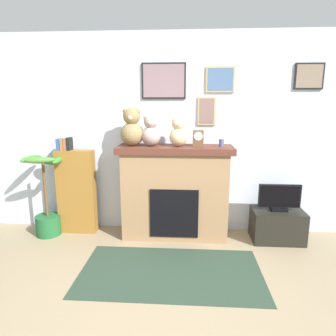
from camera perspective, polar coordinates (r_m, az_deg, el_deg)
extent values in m
plane|color=gray|center=(2.65, -3.13, -28.16)|extent=(12.00, 12.00, 0.00)
cube|color=silver|center=(4.03, 0.09, 6.31)|extent=(5.20, 0.12, 2.60)
cube|color=black|center=(3.95, -0.82, 16.23)|extent=(0.56, 0.02, 0.44)
cube|color=gray|center=(3.94, -0.83, 16.24)|extent=(0.52, 0.00, 0.40)
cube|color=tan|center=(3.93, 7.37, 10.68)|extent=(0.23, 0.02, 0.36)
cube|color=#795D57|center=(3.92, 7.37, 10.68)|extent=(0.19, 0.00, 0.32)
cube|color=tan|center=(3.96, 9.94, 16.27)|extent=(0.36, 0.02, 0.31)
cube|color=#46648E|center=(3.95, 9.95, 16.28)|extent=(0.32, 0.00, 0.27)
cube|color=black|center=(4.20, 25.27, 15.51)|extent=(0.35, 0.02, 0.32)
cube|color=#806E5B|center=(4.19, 25.33, 15.52)|extent=(0.31, 0.00, 0.28)
cube|color=#99744F|center=(3.89, 1.33, -5.10)|extent=(1.32, 0.46, 1.11)
cube|color=#582C21|center=(3.76, 1.38, 3.62)|extent=(1.44, 0.52, 0.08)
cube|color=black|center=(3.73, 1.16, -8.67)|extent=(0.59, 0.02, 0.61)
cube|color=olive|center=(4.18, -16.98, -4.35)|extent=(0.49, 0.16, 1.12)
cube|color=#2E5292|center=(4.12, -19.92, 4.25)|extent=(0.04, 0.13, 0.15)
cube|color=#A26739|center=(4.10, -19.31, 4.26)|extent=(0.04, 0.13, 0.15)
cube|color=#9B5D47|center=(4.09, -18.76, 4.35)|extent=(0.04, 0.13, 0.16)
cube|color=black|center=(4.07, -18.20, 4.40)|extent=(0.04, 0.13, 0.16)
cylinder|color=#1E592D|center=(4.35, -21.81, -10.04)|extent=(0.32, 0.32, 0.27)
cylinder|color=brown|center=(4.19, -22.35, -3.63)|extent=(0.04, 0.04, 0.74)
ellipsoid|color=#337D2D|center=(4.05, -20.23, 1.41)|extent=(0.14, 0.37, 0.08)
ellipsoid|color=#30792D|center=(4.24, -21.35, 1.14)|extent=(0.37, 0.19, 0.08)
ellipsoid|color=#35792A|center=(4.23, -24.63, 1.60)|extent=(0.18, 0.37, 0.08)
ellipsoid|color=#447530|center=(3.95, -23.19, 1.36)|extent=(0.37, 0.20, 0.08)
cube|color=black|center=(4.10, 20.05, -10.20)|extent=(0.63, 0.40, 0.40)
cube|color=black|center=(4.03, 20.28, -7.29)|extent=(0.20, 0.14, 0.04)
cube|color=black|center=(3.98, 20.45, -5.00)|extent=(0.52, 0.03, 0.30)
cube|color=black|center=(3.96, 20.52, -5.07)|extent=(0.48, 0.00, 0.26)
cube|color=#283B2D|center=(3.29, 0.54, -19.14)|extent=(1.87, 1.03, 0.01)
cylinder|color=#4C517A|center=(3.74, 10.13, 4.73)|extent=(0.06, 0.06, 0.09)
cube|color=brown|center=(3.72, 5.75, 5.63)|extent=(0.13, 0.09, 0.20)
cylinder|color=white|center=(3.67, 5.79, 6.03)|extent=(0.10, 0.01, 0.10)
sphere|color=olive|center=(3.78, -6.86, 6.41)|extent=(0.29, 0.29, 0.29)
sphere|color=olive|center=(3.76, -6.95, 9.73)|extent=(0.21, 0.21, 0.21)
sphere|color=olive|center=(3.77, -8.09, 10.66)|extent=(0.07, 0.07, 0.07)
sphere|color=olive|center=(3.75, -5.85, 10.70)|extent=(0.07, 0.07, 0.07)
sphere|color=beige|center=(3.68, -7.19, 9.50)|extent=(0.06, 0.06, 0.06)
sphere|color=#A7958B|center=(3.74, -3.25, 6.03)|extent=(0.24, 0.24, 0.24)
sphere|color=#A7958B|center=(3.73, -3.28, 8.79)|extent=(0.17, 0.17, 0.17)
sphere|color=#A7958B|center=(3.73, -4.23, 9.58)|extent=(0.06, 0.06, 0.06)
sphere|color=#A7958B|center=(3.72, -2.36, 9.59)|extent=(0.06, 0.06, 0.06)
sphere|color=beige|center=(3.66, -3.42, 8.59)|extent=(0.05, 0.05, 0.05)
sphere|color=#D1BC8A|center=(3.72, 1.98, 5.87)|extent=(0.22, 0.22, 0.22)
sphere|color=#D1BC8A|center=(3.70, 1.99, 8.44)|extent=(0.16, 0.16, 0.16)
sphere|color=#D1BC8A|center=(3.70, 1.12, 9.19)|extent=(0.06, 0.06, 0.06)
sphere|color=#D1BC8A|center=(3.70, 2.88, 9.17)|extent=(0.06, 0.06, 0.06)
sphere|color=beige|center=(3.64, 1.96, 8.25)|extent=(0.05, 0.05, 0.05)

